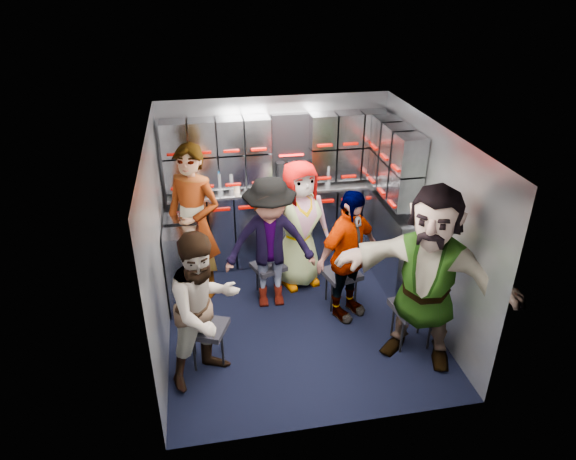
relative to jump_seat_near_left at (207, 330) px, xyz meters
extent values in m
plane|color=black|center=(1.00, 0.51, -0.38)|extent=(3.00, 3.00, 0.00)
cube|color=gray|center=(1.00, 2.01, 0.67)|extent=(2.80, 0.04, 2.10)
cube|color=gray|center=(-0.40, 0.51, 0.67)|extent=(0.04, 3.00, 2.10)
cube|color=gray|center=(2.40, 0.51, 0.67)|extent=(0.04, 3.00, 2.10)
cube|color=silver|center=(1.00, 0.51, 1.72)|extent=(2.80, 3.00, 0.02)
cube|color=gray|center=(1.00, 1.80, 0.11)|extent=(2.68, 0.38, 0.99)
cube|color=gray|center=(-0.19, 1.07, 0.11)|extent=(0.38, 0.76, 0.99)
cube|color=#B1B4B9|center=(1.00, 1.80, 0.63)|extent=(2.68, 0.42, 0.03)
cube|color=gray|center=(1.00, 1.86, 1.11)|extent=(2.68, 0.28, 0.82)
cube|color=gray|center=(2.25, 1.21, 1.11)|extent=(0.28, 1.00, 0.82)
cube|color=gray|center=(2.25, 1.11, 0.12)|extent=(0.28, 1.20, 1.00)
cube|color=#920500|center=(1.00, 1.60, 0.50)|extent=(2.60, 0.02, 0.03)
cube|color=black|center=(0.00, 0.00, 0.02)|extent=(0.47, 0.46, 0.06)
cylinder|color=black|center=(-0.13, -0.12, -0.19)|extent=(0.02, 0.02, 0.38)
cylinder|color=black|center=(0.13, -0.12, -0.19)|extent=(0.02, 0.02, 0.38)
cylinder|color=black|center=(-0.13, 0.12, -0.19)|extent=(0.02, 0.02, 0.38)
cylinder|color=black|center=(0.13, 0.12, -0.19)|extent=(0.02, 0.02, 0.38)
cube|color=black|center=(0.75, 1.03, -0.01)|extent=(0.43, 0.42, 0.05)
cylinder|color=black|center=(0.63, 0.93, -0.20)|extent=(0.02, 0.02, 0.36)
cylinder|color=black|center=(0.88, 0.93, -0.20)|extent=(0.02, 0.02, 0.36)
cylinder|color=black|center=(0.63, 1.14, -0.20)|extent=(0.02, 0.02, 0.36)
cylinder|color=black|center=(0.88, 1.14, -0.20)|extent=(0.02, 0.02, 0.36)
cube|color=black|center=(1.15, 1.40, 0.00)|extent=(0.39, 0.38, 0.05)
cylinder|color=black|center=(1.02, 1.29, -0.20)|extent=(0.02, 0.02, 0.37)
cylinder|color=black|center=(1.28, 1.29, -0.20)|extent=(0.02, 0.02, 0.37)
cylinder|color=black|center=(1.02, 1.51, -0.20)|extent=(0.02, 0.02, 0.37)
cylinder|color=black|center=(1.28, 1.51, -0.20)|extent=(0.02, 0.02, 0.37)
cube|color=black|center=(1.53, 0.68, 0.03)|extent=(0.45, 0.43, 0.06)
cylinder|color=black|center=(1.39, 0.56, -0.19)|extent=(0.02, 0.02, 0.39)
cylinder|color=black|center=(1.66, 0.56, -0.19)|extent=(0.02, 0.02, 0.39)
cylinder|color=black|center=(1.39, 0.79, -0.19)|extent=(0.02, 0.02, 0.39)
cylinder|color=black|center=(1.66, 0.79, -0.19)|extent=(0.02, 0.02, 0.39)
cube|color=black|center=(2.05, -0.09, 0.06)|extent=(0.45, 0.43, 0.06)
cylinder|color=black|center=(1.91, -0.22, -0.17)|extent=(0.03, 0.03, 0.42)
cylinder|color=black|center=(2.20, -0.22, -0.17)|extent=(0.03, 0.03, 0.42)
cylinder|color=black|center=(1.91, 0.03, -0.17)|extent=(0.03, 0.03, 0.42)
cylinder|color=black|center=(2.20, 0.03, -0.17)|extent=(0.03, 0.03, 0.42)
imported|color=black|center=(-0.05, 1.24, 0.53)|extent=(0.79, 0.72, 1.82)
imported|color=black|center=(0.00, -0.18, 0.38)|extent=(0.93, 0.88, 1.52)
imported|color=black|center=(0.75, 0.85, 0.39)|extent=(1.02, 0.61, 1.55)
imported|color=black|center=(1.15, 1.22, 0.40)|extent=(0.86, 0.67, 1.56)
imported|color=black|center=(1.53, 0.50, 0.36)|extent=(0.94, 0.76, 1.49)
imported|color=black|center=(2.05, -0.27, 0.54)|extent=(1.70, 1.44, 1.84)
cylinder|color=white|center=(0.42, 1.75, 0.77)|extent=(0.07, 0.07, 0.24)
cylinder|color=white|center=(0.29, 1.75, 0.78)|extent=(0.07, 0.07, 0.26)
cylinder|color=white|center=(1.61, 1.75, 0.78)|extent=(0.07, 0.07, 0.26)
cylinder|color=tan|center=(0.48, 1.74, 0.69)|extent=(0.08, 0.08, 0.09)
cylinder|color=tan|center=(1.40, 1.74, 0.69)|extent=(0.08, 0.08, 0.09)
camera|label=1|loc=(0.06, -3.96, 3.15)|focal=32.00mm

